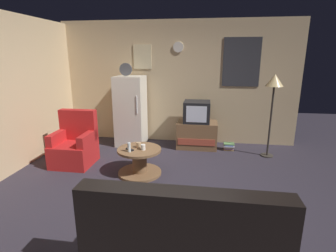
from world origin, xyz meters
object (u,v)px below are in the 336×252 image
object	(u,v)px
mug_ceramic_tan	(139,145)
remote_control	(130,149)
armchair	(75,146)
couch	(184,239)
standing_lamp	(274,87)
book_stack	(229,146)
coffee_table	(140,161)
wine_glass	(129,147)
tv_stand	(197,135)
mug_ceramic_white	(143,147)
crt_tv	(197,112)
fridge	(131,111)

from	to	relation	value
mug_ceramic_tan	remote_control	bearing A→B (deg)	-131.33
armchair	couch	bearing A→B (deg)	-45.02
mug_ceramic_tan	couch	size ratio (longest dim) A/B	0.05
standing_lamp	book_stack	xyz separation A→B (m)	(-0.72, 0.23, -1.28)
coffee_table	wine_glass	distance (m)	0.36
wine_glass	remote_control	world-z (taller)	wine_glass
tv_stand	book_stack	xyz separation A→B (m)	(0.67, -0.08, -0.20)
standing_lamp	armchair	distance (m)	3.80
mug_ceramic_white	tv_stand	bearing A→B (deg)	61.72
tv_stand	book_stack	distance (m)	0.71
standing_lamp	armchair	xyz separation A→B (m)	(-3.56, -0.88, -1.02)
book_stack	crt_tv	bearing A→B (deg)	173.49
wine_glass	crt_tv	bearing A→B (deg)	58.56
tv_stand	mug_ceramic_white	distance (m)	1.72
crt_tv	standing_lamp	xyz separation A→B (m)	(1.41, -0.31, 0.58)
armchair	book_stack	bearing A→B (deg)	21.40
fridge	remote_control	bearing A→B (deg)	-74.79
fridge	crt_tv	xyz separation A→B (m)	(1.43, -0.01, 0.03)
coffee_table	mug_ceramic_white	size ratio (longest dim) A/B	8.00
mug_ceramic_tan	wine_glass	bearing A→B (deg)	-116.11
crt_tv	couch	distance (m)	3.40
armchair	coffee_table	bearing A→B (deg)	-12.02
couch	armchair	bearing A→B (deg)	134.98
wine_glass	mug_ceramic_white	xyz separation A→B (m)	(0.20, 0.12, -0.03)
wine_glass	mug_ceramic_tan	xyz separation A→B (m)	(0.10, 0.21, -0.03)
mug_ceramic_white	couch	bearing A→B (deg)	-66.03
mug_ceramic_tan	remote_control	size ratio (longest dim) A/B	0.60
fridge	armchair	distance (m)	1.46
couch	crt_tv	bearing A→B (deg)	90.59
standing_lamp	couch	xyz separation A→B (m)	(-1.38, -3.06, -1.05)
tv_stand	remote_control	bearing A→B (deg)	-123.41
standing_lamp	crt_tv	bearing A→B (deg)	167.53
mug_ceramic_white	armchair	xyz separation A→B (m)	(-1.35, 0.32, -0.15)
wine_glass	mug_ceramic_tan	distance (m)	0.23
fridge	wine_glass	xyz separation A→B (m)	(0.44, -1.64, -0.24)
mug_ceramic_white	armchair	distance (m)	1.39
mug_ceramic_white	couch	world-z (taller)	couch
fridge	tv_stand	xyz separation A→B (m)	(1.45, -0.01, -0.47)
crt_tv	wine_glass	distance (m)	1.92
crt_tv	tv_stand	bearing A→B (deg)	3.65
fridge	armchair	bearing A→B (deg)	-120.69
tv_stand	coffee_table	xyz separation A→B (m)	(-0.89, -1.46, -0.06)
standing_lamp	mug_ceramic_tan	distance (m)	2.70
crt_tv	standing_lamp	distance (m)	1.56
tv_stand	standing_lamp	bearing A→B (deg)	-12.64
book_stack	mug_ceramic_tan	bearing A→B (deg)	-139.75
remote_control	mug_ceramic_tan	bearing A→B (deg)	80.09
fridge	coffee_table	size ratio (longest dim) A/B	2.46
coffee_table	mug_ceramic_tan	distance (m)	0.27
fridge	wine_glass	bearing A→B (deg)	-74.97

